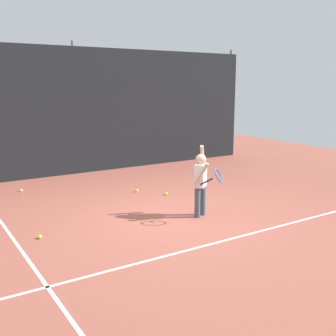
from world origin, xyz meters
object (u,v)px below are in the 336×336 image
(tennis_ball_0, at_px, (21,191))
(tennis_ball_2, at_px, (137,191))
(tennis_player, at_px, (201,179))
(tennis_ball_1, at_px, (166,194))
(tennis_ball_3, at_px, (40,237))

(tennis_ball_0, distance_m, tennis_ball_2, 2.72)
(tennis_player, distance_m, tennis_ball_0, 4.51)
(tennis_ball_1, bearing_deg, tennis_player, -98.73)
(tennis_ball_0, bearing_deg, tennis_ball_3, -97.98)
(tennis_ball_0, xyz_separation_m, tennis_ball_1, (2.72, -2.07, 0.00))
(tennis_player, height_order, tennis_ball_0, tennis_player)
(tennis_ball_0, bearing_deg, tennis_ball_2, -32.86)
(tennis_player, height_order, tennis_ball_1, tennis_player)
(tennis_player, xyz_separation_m, tennis_ball_2, (-0.18, 2.24, -0.69))
(tennis_ball_2, bearing_deg, tennis_ball_3, -147.35)
(tennis_player, distance_m, tennis_ball_2, 2.35)
(tennis_player, distance_m, tennis_ball_1, 1.80)
(tennis_ball_1, relative_size, tennis_ball_2, 1.00)
(tennis_player, bearing_deg, tennis_ball_2, 56.29)
(tennis_player, relative_size, tennis_ball_1, 20.46)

